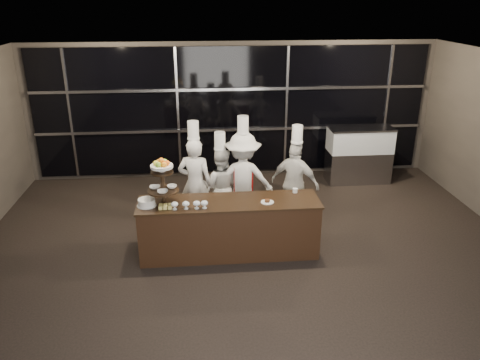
{
  "coord_description": "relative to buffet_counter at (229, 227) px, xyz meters",
  "views": [
    {
      "loc": [
        -0.76,
        -5.21,
        3.92
      ],
      "look_at": [
        -0.13,
        1.7,
        1.15
      ],
      "focal_mm": 35.0,
      "sensor_mm": 36.0,
      "label": 1
    }
  ],
  "objects": [
    {
      "name": "room",
      "position": [
        0.33,
        -1.4,
        1.03
      ],
      "size": [
        10.0,
        10.0,
        10.0
      ],
      "color": "black",
      "rests_on": "ground"
    },
    {
      "name": "buffet_counter",
      "position": [
        0.0,
        0.0,
        0.0
      ],
      "size": [
        2.84,
        0.74,
        0.92
      ],
      "color": "black",
      "rests_on": "ground"
    },
    {
      "name": "display_case",
      "position": [
        3.07,
        2.9,
        0.22
      ],
      "size": [
        1.39,
        0.61,
        1.24
      ],
      "color": "#A5A5AA",
      "rests_on": "ground"
    },
    {
      "name": "chef_c",
      "position": [
        0.32,
        1.07,
        0.4
      ],
      "size": [
        1.15,
        0.73,
        2.0
      ],
      "color": "white",
      "rests_on": "ground"
    },
    {
      "name": "layer_cake",
      "position": [
        -1.26,
        -0.05,
        0.51
      ],
      "size": [
        0.3,
        0.3,
        0.11
      ],
      "color": "white",
      "rests_on": "buffet_counter"
    },
    {
      "name": "chef_cup",
      "position": [
        1.09,
        0.25,
        0.49
      ],
      "size": [
        0.08,
        0.08,
        0.07
      ],
      "primitive_type": "cylinder",
      "color": "white",
      "rests_on": "buffet_counter"
    },
    {
      "name": "chef_d",
      "position": [
        1.25,
        0.99,
        0.32
      ],
      "size": [
        0.96,
        0.81,
        1.84
      ],
      "color": "silver",
      "rests_on": "ground"
    },
    {
      "name": "chef_b",
      "position": [
        -0.08,
        1.12,
        0.26
      ],
      "size": [
        0.76,
        0.64,
        1.72
      ],
      "color": "white",
      "rests_on": "ground"
    },
    {
      "name": "compotes",
      "position": [
        -0.59,
        -0.22,
        0.54
      ],
      "size": [
        0.55,
        0.11,
        0.12
      ],
      "color": "silver",
      "rests_on": "buffet_counter"
    },
    {
      "name": "small_plate",
      "position": [
        0.59,
        -0.1,
        0.47
      ],
      "size": [
        0.2,
        0.2,
        0.05
      ],
      "color": "white",
      "rests_on": "buffet_counter"
    },
    {
      "name": "window_wall",
      "position": [
        0.33,
        3.53,
        1.04
      ],
      "size": [
        8.6,
        0.1,
        2.8
      ],
      "color": "black",
      "rests_on": "ground"
    },
    {
      "name": "chef_a",
      "position": [
        -0.52,
        0.98,
        0.39
      ],
      "size": [
        0.68,
        0.53,
        1.96
      ],
      "color": "silver",
      "rests_on": "ground"
    },
    {
      "name": "pastry_squares",
      "position": [
        -0.97,
        -0.17,
        0.48
      ],
      "size": [
        0.2,
        0.13,
        0.05
      ],
      "color": "#EADA72",
      "rests_on": "buffet_counter"
    },
    {
      "name": "display_stand",
      "position": [
        -1.0,
        -0.0,
        0.87
      ],
      "size": [
        0.48,
        0.48,
        0.74
      ],
      "color": "black",
      "rests_on": "buffet_counter"
    }
  ]
}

